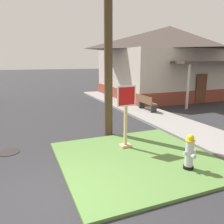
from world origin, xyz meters
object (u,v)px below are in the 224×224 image
Objects in this scene: fire_hydrant at (190,153)px; stop_sign at (126,119)px; manhole_cover at (9,152)px; street_bench at (147,102)px; utility_pole at (108,4)px.

fire_hydrant is 2.34m from stop_sign.
fire_hydrant is at bearing -67.11° from stop_sign.
manhole_cover is 0.48× the size of street_bench.
street_bench is 6.38m from utility_pole.
utility_pole is at bearing 102.82° from fire_hydrant.
manhole_cover is 8.08m from street_bench.
fire_hydrant is 0.66× the size of street_bench.
stop_sign is at bearing 112.89° from fire_hydrant.
stop_sign is 5.91m from street_bench.
utility_pole is at bearing -139.73° from street_bench.
street_bench is (2.71, 6.77, 0.04)m from fire_hydrant.
manhole_cover is at bearing 162.21° from stop_sign.
manhole_cover is at bearing 144.29° from fire_hydrant.
stop_sign is (-0.89, 2.10, 0.53)m from fire_hydrant.
manhole_cover is at bearing -172.75° from utility_pole.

